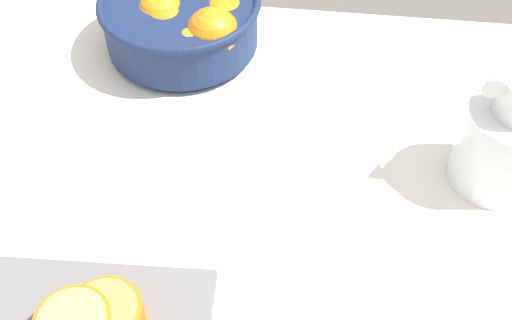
% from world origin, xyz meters
% --- Properties ---
extents(ground_plane, '(1.48, 0.82, 0.03)m').
position_xyz_m(ground_plane, '(0.00, 0.00, -0.01)').
color(ground_plane, white).
extents(fruit_bowl, '(0.26, 0.26, 0.12)m').
position_xyz_m(fruit_bowl, '(-0.15, 0.28, 0.06)').
color(fruit_bowl, navy).
rests_on(fruit_bowl, ground_plane).
extents(juice_pitcher, '(0.16, 0.12, 0.18)m').
position_xyz_m(juice_pitcher, '(0.32, 0.05, 0.06)').
color(juice_pitcher, white).
rests_on(juice_pitcher, ground_plane).
extents(orange_half_1, '(0.08, 0.08, 0.04)m').
position_xyz_m(orange_half_1, '(-0.14, -0.24, 0.04)').
color(orange_half_1, orange).
rests_on(orange_half_1, cutting_board).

